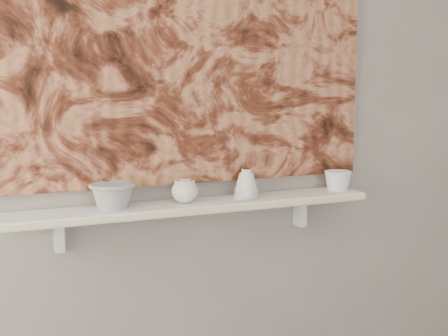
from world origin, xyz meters
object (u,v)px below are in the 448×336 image
bowl_white (338,180)px  cup_cream (185,191)px  bell_vessel (246,183)px  painting (186,37)px  shelf (195,206)px  bowl_grey (113,196)px

bowl_white → cup_cream: bearing=180.0°
bell_vessel → bowl_white: 0.42m
painting → bell_vessel: bearing=-20.8°
shelf → cup_cream: cup_cream is taller
bowl_grey → bell_vessel: (0.52, 0.00, 0.01)m
cup_cream → painting: bearing=63.5°
bowl_grey → bell_vessel: size_ratio=1.45×
shelf → bowl_grey: 0.32m
shelf → cup_cream: size_ratio=14.42×
painting → bowl_white: 0.85m
shelf → bell_vessel: (0.21, 0.00, 0.07)m
cup_cream → bell_vessel: bell_vessel is taller
bowl_grey → cup_cream: 0.27m
bell_vessel → bowl_white: bell_vessel is taller
painting → bowl_grey: painting is taller
painting → bowl_white: bearing=-7.3°
bowl_grey → bowl_white: bowl_grey is taller
bowl_white → painting: bearing=172.7°
painting → bowl_grey: bearing=-165.4°
bell_vessel → bowl_white: (0.42, 0.00, -0.02)m
bell_vessel → cup_cream: bearing=180.0°
shelf → painting: (0.00, 0.08, 0.62)m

